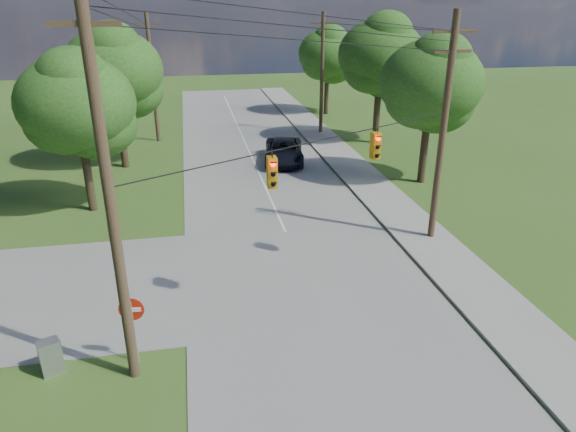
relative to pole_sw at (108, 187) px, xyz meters
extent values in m
plane|color=#365A1E|center=(4.60, -0.40, -6.23)|extent=(140.00, 140.00, 0.00)
cube|color=gray|center=(6.60, 4.60, -6.21)|extent=(10.00, 100.00, 0.03)
cube|color=gray|center=(13.30, 4.60, -6.17)|extent=(2.60, 100.00, 0.12)
cylinder|color=brown|center=(0.00, 0.00, -0.23)|extent=(0.32, 0.32, 12.00)
cube|color=brown|center=(0.00, 0.00, 4.07)|extent=(1.70, 0.12, 0.14)
cylinder|color=brown|center=(13.50, 7.60, -0.98)|extent=(0.32, 0.32, 10.50)
cube|color=brown|center=(13.50, 7.60, 3.37)|extent=(2.00, 0.12, 0.14)
cube|color=brown|center=(13.50, 7.60, 2.57)|extent=(1.70, 0.12, 0.14)
cylinder|color=brown|center=(13.50, 29.60, -1.23)|extent=(0.32, 0.32, 10.00)
cube|color=brown|center=(13.50, 29.60, 2.87)|extent=(2.00, 0.12, 0.14)
cylinder|color=brown|center=(-0.40, 29.60, -1.23)|extent=(0.32, 0.32, 10.00)
cube|color=brown|center=(-0.40, 29.60, 2.87)|extent=(2.00, 0.12, 0.14)
cylinder|color=black|center=(6.75, 3.80, 4.12)|extent=(13.52, 7.63, 1.53)
cylinder|color=black|center=(6.75, 3.80, 3.72)|extent=(13.52, 7.63, 1.53)
cylinder|color=black|center=(6.75, 3.80, 3.32)|extent=(13.52, 7.63, 1.53)
cylinder|color=black|center=(13.50, 18.60, 3.12)|extent=(0.03, 22.00, 0.53)
cylinder|color=black|center=(-0.20, 14.80, 3.87)|extent=(0.43, 29.60, 2.03)
cylinder|color=black|center=(13.50, 18.60, 2.72)|extent=(0.03, 22.00, 0.53)
cylinder|color=black|center=(-0.20, 14.80, 3.47)|extent=(0.43, 29.60, 2.03)
cylinder|color=black|center=(6.75, 3.80, -0.03)|extent=(13.52, 7.63, 0.04)
cube|color=#D1930C|center=(4.86, 2.62, -0.75)|extent=(0.32, 0.22, 1.05)
sphere|color=#FF0C05|center=(4.86, 2.48, -0.40)|extent=(0.17, 0.17, 0.17)
cube|color=#D1930C|center=(4.86, 2.86, -0.75)|extent=(0.32, 0.22, 1.05)
sphere|color=#FF0C05|center=(4.86, 3.00, -0.40)|extent=(0.17, 0.17, 0.17)
cube|color=#D1930C|center=(9.45, 5.20, -0.75)|extent=(0.32, 0.22, 1.05)
sphere|color=#FF0C05|center=(9.45, 5.06, -0.40)|extent=(0.17, 0.17, 0.17)
cube|color=#D1930C|center=(9.45, 5.44, -0.75)|extent=(0.32, 0.22, 1.05)
sphere|color=#FF0C05|center=(9.45, 5.58, -0.40)|extent=(0.17, 0.17, 0.17)
cylinder|color=#402F20|center=(-3.40, 14.60, -4.65)|extent=(0.45, 0.45, 3.15)
ellipsoid|color=#1E4A16|center=(-3.40, 14.60, -0.29)|extent=(6.00, 6.00, 4.92)
cylinder|color=#402F20|center=(-2.40, 22.60, -4.48)|extent=(0.50, 0.50, 3.50)
ellipsoid|color=#1E4A16|center=(-2.40, 22.60, 0.37)|extent=(6.40, 6.40, 5.25)
cylinder|color=#402F20|center=(-4.40, 32.60, -4.57)|extent=(0.48, 0.47, 3.32)
ellipsoid|color=#1E4A16|center=(-4.40, 32.60, 0.04)|extent=(6.00, 6.00, 4.92)
cylinder|color=#402F20|center=(16.60, 15.60, -4.57)|extent=(0.48, 0.48, 3.32)
ellipsoid|color=#1E4A16|center=(16.60, 15.60, 0.04)|extent=(6.20, 6.20, 5.08)
cylinder|color=#402F20|center=(17.10, 25.60, -4.39)|extent=(0.52, 0.52, 3.67)
ellipsoid|color=#1E4A16|center=(17.10, 25.60, 0.70)|extent=(6.60, 6.60, 5.41)
cylinder|color=#402F20|center=(16.10, 37.60, -4.65)|extent=(0.45, 0.45, 3.15)
ellipsoid|color=#1E4A16|center=(16.10, 37.60, -0.29)|extent=(5.80, 5.80, 4.76)
imported|color=black|center=(8.73, 21.53, -5.39)|extent=(3.60, 6.16, 1.61)
cube|color=#97999C|center=(-2.52, 0.60, -5.64)|extent=(0.78, 0.68, 1.17)
cylinder|color=#97999C|center=(0.06, 0.60, -5.07)|extent=(0.06, 0.06, 2.32)
cylinder|color=red|center=(0.06, 0.60, -4.23)|extent=(0.80, 0.11, 0.80)
cube|color=white|center=(0.06, 0.57, -4.23)|extent=(0.58, 0.09, 0.14)
camera|label=1|loc=(2.27, -13.53, 4.58)|focal=32.00mm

